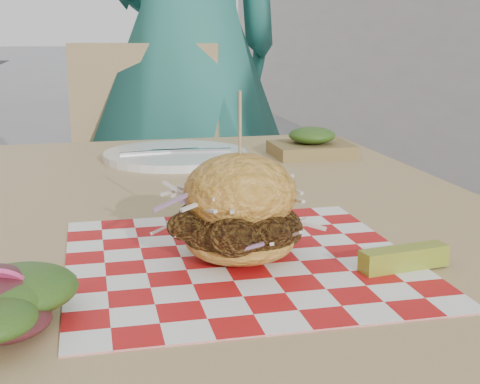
{
  "coord_description": "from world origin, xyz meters",
  "views": [
    {
      "loc": [
        -0.16,
        -0.58,
        0.99
      ],
      "look_at": [
        -0.01,
        0.07,
        0.82
      ],
      "focal_mm": 50.0,
      "sensor_mm": 36.0,
      "label": 1
    }
  ],
  "objects": [
    {
      "name": "diner",
      "position": [
        0.14,
        1.39,
        0.95
      ],
      "size": [
        0.8,
        0.65,
        1.89
      ],
      "primitive_type": "imported",
      "rotation": [
        0.0,
        0.0,
        3.46
      ],
      "color": "#28756B",
      "rests_on": "ground"
    },
    {
      "name": "patio_table",
      "position": [
        0.0,
        0.29,
        0.67
      ],
      "size": [
        0.8,
        1.2,
        0.75
      ],
      "color": "tan",
      "rests_on": "ground"
    },
    {
      "name": "patio_chair",
      "position": [
        0.03,
        1.22,
        0.55
      ],
      "size": [
        0.53,
        0.53,
        0.95
      ],
      "rotation": [
        0.0,
        0.0,
        -0.29
      ],
      "color": "tan",
      "rests_on": "ground"
    },
    {
      "name": "paper_liner",
      "position": [
        -0.01,
        0.07,
        0.75
      ],
      "size": [
        0.36,
        0.36,
        0.0
      ],
      "primitive_type": "cube",
      "color": "red",
      "rests_on": "patio_table"
    },
    {
      "name": "sandwich",
      "position": [
        -0.01,
        0.07,
        0.8
      ],
      "size": [
        0.16,
        0.16,
        0.18
      ],
      "color": "gold",
      "rests_on": "paper_liner"
    },
    {
      "name": "pickle_spear",
      "position": [
        0.15,
        0.01,
        0.76
      ],
      "size": [
        0.1,
        0.04,
        0.02
      ],
      "primitive_type": "cube",
      "rotation": [
        0.0,
        0.0,
        0.15
      ],
      "color": "#96AA31",
      "rests_on": "paper_liner"
    },
    {
      "name": "place_setting",
      "position": [
        0.0,
        0.65,
        0.76
      ],
      "size": [
        0.27,
        0.27,
        0.02
      ],
      "color": "white",
      "rests_on": "patio_table"
    },
    {
      "name": "kraft_tray",
      "position": [
        0.26,
        0.63,
        0.77
      ],
      "size": [
        0.15,
        0.12,
        0.06
      ],
      "color": "olive",
      "rests_on": "patio_table"
    }
  ]
}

